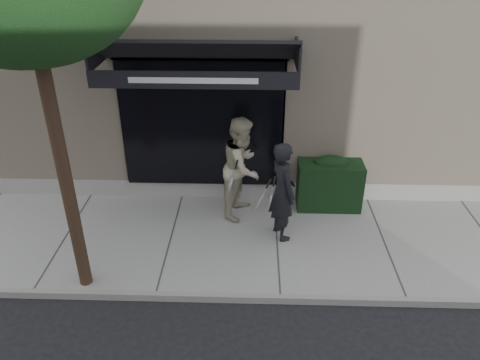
{
  "coord_description": "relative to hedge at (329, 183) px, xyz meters",
  "views": [
    {
      "loc": [
        -0.47,
        -7.19,
        5.33
      ],
      "look_at": [
        -0.71,
        0.6,
        1.04
      ],
      "focal_mm": 35.0,
      "sensor_mm": 36.0,
      "label": 1
    }
  ],
  "objects": [
    {
      "name": "curb",
      "position": [
        -1.1,
        -2.8,
        -0.59
      ],
      "size": [
        20.0,
        0.1,
        0.14
      ],
      "primitive_type": "cube",
      "color": "gray",
      "rests_on": "ground"
    },
    {
      "name": "building_facade",
      "position": [
        -1.11,
        3.71,
        2.08
      ],
      "size": [
        14.3,
        8.04,
        5.64
      ],
      "color": "beige",
      "rests_on": "ground"
    },
    {
      "name": "sidewalk",
      "position": [
        -1.1,
        -1.25,
        -0.6
      ],
      "size": [
        20.0,
        3.0,
        0.12
      ],
      "primitive_type": "cube",
      "color": "gray",
      "rests_on": "ground"
    },
    {
      "name": "pedestrian_front",
      "position": [
        -1.03,
        -1.11,
        0.42
      ],
      "size": [
        0.87,
        0.87,
        1.91
      ],
      "color": "black",
      "rests_on": "sidewalk"
    },
    {
      "name": "ground",
      "position": [
        -1.1,
        -1.25,
        -0.66
      ],
      "size": [
        80.0,
        80.0,
        0.0
      ],
      "primitive_type": "plane",
      "color": "black",
      "rests_on": "ground"
    },
    {
      "name": "pedestrian_back",
      "position": [
        -1.78,
        -0.3,
        0.49
      ],
      "size": [
        1.05,
        1.19,
        2.05
      ],
      "color": "#B2AC8E",
      "rests_on": "sidewalk"
    },
    {
      "name": "hedge",
      "position": [
        0.0,
        0.0,
        0.0
      ],
      "size": [
        1.3,
        0.7,
        1.14
      ],
      "color": "black",
      "rests_on": "sidewalk"
    }
  ]
}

